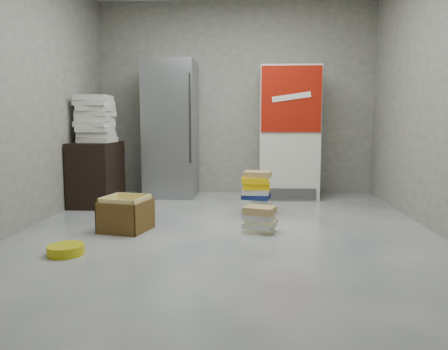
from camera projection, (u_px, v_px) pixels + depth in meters
name	position (u px, v px, depth m)	size (l,w,h in m)	color
ground	(226.00, 235.00, 4.12)	(5.00, 5.00, 0.00)	#BBBBB7
room_shell	(226.00, 39.00, 3.90)	(4.04, 5.04, 2.82)	#9D998D
steel_fridge	(171.00, 129.00, 6.17)	(0.70, 0.72, 1.90)	#94979B
coke_cooler	(288.00, 133.00, 6.07)	(0.80, 0.73, 1.80)	silver
wood_shelf	(97.00, 174.00, 5.56)	(0.50, 0.80, 0.80)	black
supply_box_stack	(95.00, 119.00, 5.47)	(0.44, 0.45, 0.58)	silver
phonebook_stack_main	(256.00, 193.00, 4.95)	(0.36, 0.31, 0.50)	tan
phonebook_stack_side	(260.00, 219.00, 4.20)	(0.37, 0.32, 0.25)	beige
cardboard_box	(126.00, 216.00, 4.26)	(0.51, 0.51, 0.34)	yellow
bucket_lid	(66.00, 250.00, 3.50)	(0.29, 0.29, 0.08)	gold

